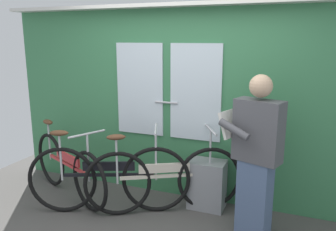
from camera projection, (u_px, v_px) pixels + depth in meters
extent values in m
cube|color=#387A4C|center=(184.00, 106.00, 4.01)|extent=(4.58, 0.08, 2.22)
cube|color=silver|center=(140.00, 89.00, 4.12)|extent=(0.60, 0.02, 1.10)
cube|color=silver|center=(196.00, 93.00, 3.87)|extent=(0.60, 0.02, 1.10)
cylinder|color=#B2B2B7|center=(166.00, 102.00, 4.00)|extent=(0.28, 0.02, 0.02)
cube|color=silver|center=(182.00, 5.00, 3.66)|extent=(4.58, 0.28, 0.04)
torus|color=black|center=(156.00, 180.00, 3.74)|extent=(0.71, 0.33, 0.75)
torus|color=black|center=(62.00, 180.00, 3.73)|extent=(0.71, 0.33, 0.75)
cube|color=black|center=(109.00, 175.00, 3.73)|extent=(0.91, 0.40, 0.03)
cube|color=black|center=(109.00, 166.00, 3.70)|extent=(0.53, 0.24, 0.10)
cylinder|color=#B7B7BC|center=(61.00, 157.00, 3.67)|extent=(0.02, 0.02, 0.53)
ellipsoid|color=brown|center=(59.00, 133.00, 3.62)|extent=(0.22, 0.16, 0.06)
cylinder|color=#B7B7BC|center=(156.00, 155.00, 3.68)|extent=(0.02, 0.02, 0.57)
cylinder|color=#B7B7BC|center=(156.00, 129.00, 3.62)|extent=(0.19, 0.42, 0.02)
torus|color=black|center=(210.00, 179.00, 3.80)|extent=(0.66, 0.40, 0.73)
torus|color=black|center=(118.00, 184.00, 3.67)|extent=(0.66, 0.40, 0.73)
cube|color=beige|center=(164.00, 176.00, 3.72)|extent=(0.85, 0.50, 0.03)
cube|color=beige|center=(164.00, 168.00, 3.70)|extent=(0.50, 0.30, 0.10)
cylinder|color=#B7B7BC|center=(117.00, 161.00, 3.61)|extent=(0.02, 0.02, 0.52)
ellipsoid|color=brown|center=(116.00, 137.00, 3.55)|extent=(0.22, 0.18, 0.06)
cylinder|color=#B7B7BC|center=(210.00, 155.00, 3.74)|extent=(0.02, 0.02, 0.56)
cylinder|color=#B7B7BC|center=(211.00, 130.00, 3.68)|extent=(0.24, 0.39, 0.02)
torus|color=black|center=(90.00, 181.00, 3.78)|extent=(0.65, 0.33, 0.69)
torus|color=black|center=(51.00, 159.00, 4.46)|extent=(0.65, 0.33, 0.69)
cube|color=red|center=(68.00, 165.00, 4.11)|extent=(0.84, 0.41, 0.03)
cube|color=red|center=(68.00, 158.00, 4.09)|extent=(0.49, 0.25, 0.10)
cylinder|color=#B7B7BC|center=(49.00, 141.00, 4.41)|extent=(0.02, 0.02, 0.50)
ellipsoid|color=brown|center=(48.00, 122.00, 4.35)|extent=(0.22, 0.17, 0.06)
cylinder|color=#B7B7BC|center=(88.00, 158.00, 3.72)|extent=(0.02, 0.02, 0.54)
cylinder|color=#B7B7BC|center=(87.00, 134.00, 3.66)|extent=(0.21, 0.41, 0.02)
cube|color=slate|center=(254.00, 199.00, 3.28)|extent=(0.35, 0.27, 0.77)
cube|color=#4C4C51|center=(258.00, 131.00, 3.13)|extent=(0.48, 0.33, 0.58)
sphere|color=tan|center=(261.00, 86.00, 3.03)|extent=(0.21, 0.21, 0.21)
cube|color=silver|center=(232.00, 123.00, 3.30)|extent=(0.21, 0.36, 0.26)
cylinder|color=#4C4C51|center=(234.00, 130.00, 3.06)|extent=(0.31, 0.17, 0.17)
cylinder|color=#4C4C51|center=(254.00, 122.00, 3.35)|extent=(0.31, 0.17, 0.17)
cube|color=gray|center=(207.00, 184.00, 3.86)|extent=(0.40, 0.28, 0.55)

